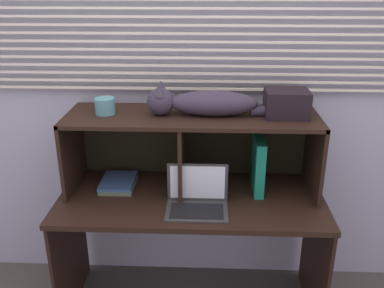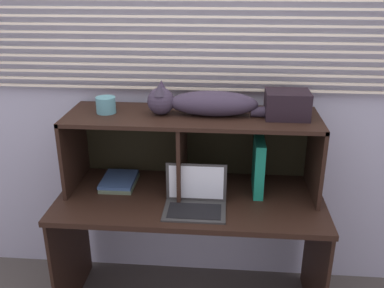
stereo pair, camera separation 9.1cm
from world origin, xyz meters
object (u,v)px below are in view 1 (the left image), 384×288
at_px(book_stack, 119,183).
at_px(binder_upright, 258,164).
at_px(small_basket, 105,106).
at_px(laptop, 197,200).
at_px(storage_box, 287,103).
at_px(cat, 203,103).

bearing_deg(book_stack, binder_upright, -0.21).
relative_size(book_stack, small_basket, 2.41).
height_order(laptop, storage_box, storage_box).
bearing_deg(laptop, small_basket, 155.53).
bearing_deg(small_basket, book_stack, 3.89).
bearing_deg(binder_upright, small_basket, 180.00).
bearing_deg(storage_box, small_basket, 180.00).
relative_size(cat, binder_upright, 2.58).
bearing_deg(storage_box, laptop, -153.60).
distance_m(laptop, small_basket, 0.70).
distance_m(binder_upright, small_basket, 0.90).
xyz_separation_m(laptop, storage_box, (0.46, 0.23, 0.46)).
bearing_deg(small_basket, cat, 0.00).
bearing_deg(binder_upright, book_stack, 179.79).
height_order(laptop, small_basket, small_basket).
relative_size(laptop, binder_upright, 1.03).
xyz_separation_m(cat, laptop, (-0.02, -0.23, -0.46)).
xyz_separation_m(binder_upright, small_basket, (-0.84, 0.00, 0.32)).
height_order(laptop, book_stack, laptop).
bearing_deg(storage_box, binder_upright, 180.00).
xyz_separation_m(book_stack, small_basket, (-0.04, -0.00, 0.46)).
relative_size(cat, small_basket, 7.61).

